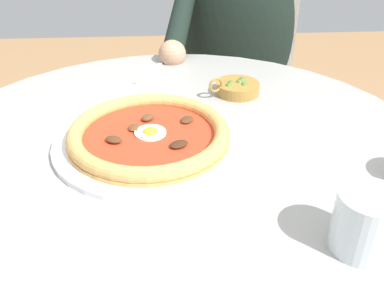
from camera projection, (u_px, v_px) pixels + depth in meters
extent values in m
cylinder|color=#999993|center=(176.00, 156.00, 0.77)|extent=(0.95, 0.95, 0.03)
cylinder|color=white|center=(149.00, 142.00, 0.77)|extent=(0.34, 0.34, 0.01)
cylinder|color=tan|center=(149.00, 138.00, 0.76)|extent=(0.28, 0.28, 0.01)
torus|color=tan|center=(149.00, 133.00, 0.76)|extent=(0.28, 0.28, 0.03)
cylinder|color=red|center=(149.00, 135.00, 0.76)|extent=(0.27, 0.27, 0.00)
cylinder|color=white|center=(150.00, 133.00, 0.76)|extent=(0.06, 0.06, 0.00)
ellipsoid|color=yellow|center=(150.00, 132.00, 0.76)|extent=(0.03, 0.03, 0.02)
ellipsoid|color=#3D2314|center=(179.00, 144.00, 0.72)|extent=(0.04, 0.04, 0.01)
ellipsoid|color=brown|center=(148.00, 118.00, 0.80)|extent=(0.03, 0.03, 0.01)
ellipsoid|color=brown|center=(134.00, 127.00, 0.77)|extent=(0.03, 0.02, 0.01)
ellipsoid|color=#4C2D19|center=(114.00, 140.00, 0.74)|extent=(0.03, 0.04, 0.01)
ellipsoid|color=#4C2D19|center=(187.00, 120.00, 0.80)|extent=(0.04, 0.03, 0.01)
ellipsoid|color=#2D6B28|center=(137.00, 131.00, 0.76)|extent=(0.01, 0.01, 0.00)
ellipsoid|color=#2D6B28|center=(142.00, 139.00, 0.74)|extent=(0.01, 0.01, 0.00)
ellipsoid|color=#2D6B28|center=(202.00, 152.00, 0.71)|extent=(0.01, 0.01, 0.00)
cylinder|color=silver|center=(365.00, 222.00, 0.54)|extent=(0.08, 0.08, 0.08)
cylinder|color=silver|center=(361.00, 237.00, 0.55)|extent=(0.07, 0.07, 0.03)
cylinder|color=olive|center=(237.00, 88.00, 0.95)|extent=(0.09, 0.09, 0.02)
torus|color=olive|center=(216.00, 85.00, 0.91)|extent=(0.02, 0.03, 0.03)
ellipsoid|color=#516B2D|center=(244.00, 86.00, 0.93)|extent=(0.02, 0.02, 0.02)
ellipsoid|color=#516B2D|center=(239.00, 83.00, 0.95)|extent=(0.02, 0.02, 0.02)
ellipsoid|color=#516B2D|center=(231.00, 84.00, 0.94)|extent=(0.02, 0.02, 0.02)
ellipsoid|color=#516B2D|center=(229.00, 87.00, 0.93)|extent=(0.02, 0.02, 0.02)
ellipsoid|color=#516B2D|center=(242.00, 81.00, 0.96)|extent=(0.02, 0.02, 0.02)
cube|color=#BCBCC1|center=(151.00, 71.00, 1.06)|extent=(0.15, 0.08, 0.00)
cube|color=#282833|center=(230.00, 168.00, 1.62)|extent=(0.37, 0.41, 0.45)
ellipsoid|color=black|center=(237.00, 31.00, 1.35)|extent=(0.31, 0.39, 0.58)
cylinder|color=black|center=(179.00, 25.00, 1.17)|extent=(0.27, 0.11, 0.16)
sphere|color=tan|center=(172.00, 54.00, 1.11)|extent=(0.07, 0.07, 0.07)
cube|color=beige|center=(235.00, 102.00, 1.53)|extent=(0.50, 0.50, 0.02)
cube|color=beige|center=(246.00, 27.00, 1.58)|extent=(0.13, 0.35, 0.41)
cylinder|color=#B7B2A8|center=(175.00, 179.00, 1.55)|extent=(0.02, 0.02, 0.47)
cylinder|color=#B7B2A8|center=(275.00, 194.00, 1.48)|extent=(0.02, 0.02, 0.47)
cylinder|color=#B7B2A8|center=(197.00, 131.00, 1.84)|extent=(0.02, 0.02, 0.47)
cylinder|color=#B7B2A8|center=(282.00, 141.00, 1.77)|extent=(0.02, 0.02, 0.47)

